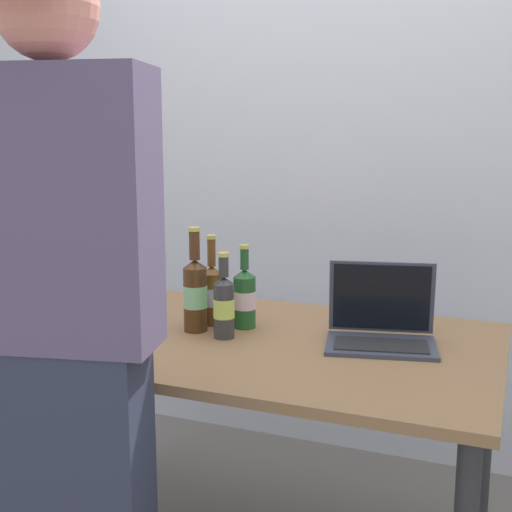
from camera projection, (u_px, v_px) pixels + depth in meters
The scene contains 8 objects.
desk at pixel (247, 362), 2.05m from camera, with size 1.49×0.90×0.77m.
laptop at pixel (381, 325), 1.96m from camera, with size 0.36×0.30×0.23m.
beer_bottle_green at pixel (195, 292), 2.07m from camera, with size 0.08×0.08×0.33m.
beer_bottle_amber at pixel (245, 297), 2.11m from camera, with size 0.07×0.07×0.27m.
beer_bottle_dark at pixel (212, 293), 2.15m from camera, with size 0.07×0.07×0.29m.
beer_bottle_brown at pixel (224, 305), 2.00m from camera, with size 0.06×0.06×0.26m.
person_figure at pixel (63, 338), 1.47m from camera, with size 0.45×0.33×1.77m.
back_wall at pixel (336, 153), 2.84m from camera, with size 6.00×0.10×2.60m, color silver.
Camera 1 is at (0.76, -1.81, 1.37)m, focal length 46.88 mm.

